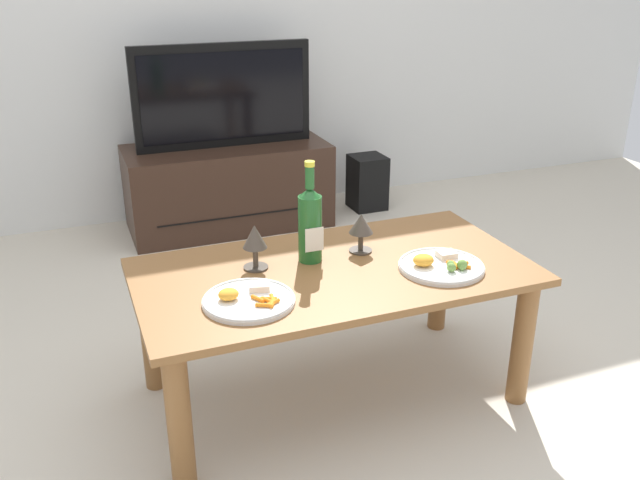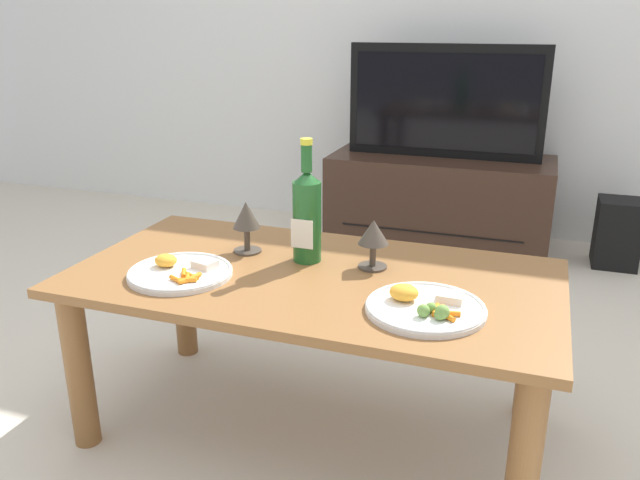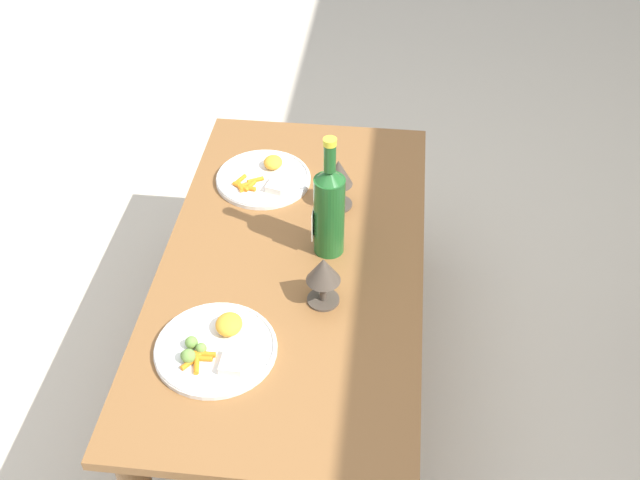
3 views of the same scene
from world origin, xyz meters
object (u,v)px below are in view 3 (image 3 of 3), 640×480
Objects in this scene: dining_table at (293,283)px; dinner_plate_right at (216,347)px; dinner_plate_left at (264,178)px; goblet_left at (338,176)px; goblet_right at (323,273)px; wine_bottle at (329,208)px.

dining_table is 0.36m from dinner_plate_right.
dinner_plate_right is (0.64, -0.00, 0.00)m from dinner_plate_left.
goblet_left reaches higher than goblet_right.
goblet_left is at bearing 158.18° from dinner_plate_right.
dinner_plate_right is (0.37, -0.22, -0.12)m from wine_bottle.
wine_bottle is 1.25× the size of dinner_plate_left.
goblet_left is 1.11× the size of goblet_right.
goblet_left is 0.37m from goblet_right.
goblet_left is 0.54× the size of dinner_plate_right.
dinner_plate_right reaches higher than dinner_plate_left.
dinner_plate_left is at bearing -158.48° from dining_table.
goblet_right is 0.51m from dinner_plate_left.
goblet_left is 0.55× the size of dinner_plate_left.
dinner_plate_left reaches higher than dining_table.
goblet_right reaches higher than dinner_plate_right.
goblet_right is at bearing 25.71° from dinner_plate_left.
goblet_left is (-0.19, 0.01, -0.04)m from wine_bottle.
dining_table is 9.43× the size of goblet_right.
goblet_right is (0.37, 0.00, -0.01)m from goblet_left.
wine_bottle reaches higher than dinner_plate_right.
dinner_plate_right is (0.55, -0.22, -0.09)m from goblet_left.
dining_table is at bearing -145.54° from goblet_right.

